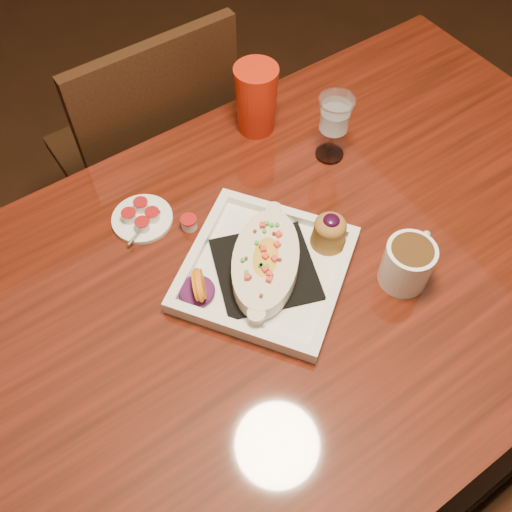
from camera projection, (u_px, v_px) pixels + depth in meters
floor at (281, 406)px, 1.68m from camera, size 7.00×7.00×0.00m
table at (293, 294)px, 1.14m from camera, size 1.50×0.90×0.75m
chair_far at (152, 156)px, 1.55m from camera, size 0.42×0.42×0.93m
plate at (271, 263)px, 1.03m from camera, size 0.39×0.39×0.08m
coffee_mug at (408, 262)px, 1.00m from camera, size 0.12×0.09×0.09m
goblet at (335, 118)px, 1.13m from camera, size 0.07×0.07×0.15m
saucer at (142, 218)px, 1.11m from camera, size 0.12×0.12×0.08m
creamer_loose at (189, 223)px, 1.10m from camera, size 0.03×0.03×0.03m
red_tumbler at (256, 100)px, 1.20m from camera, size 0.09×0.09×0.16m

